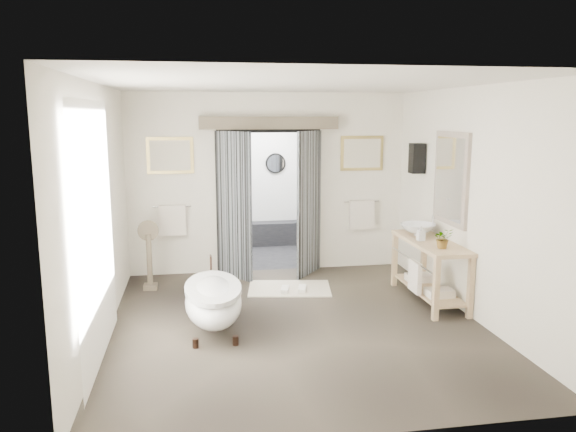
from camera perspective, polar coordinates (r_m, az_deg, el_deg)
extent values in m
plane|color=#484033|center=(7.06, 0.82, -10.91)|extent=(5.00, 5.00, 0.00)
cube|color=silver|center=(4.29, 6.87, -4.67)|extent=(4.50, 0.02, 2.90)
cube|color=silver|center=(6.65, -18.59, 0.21)|extent=(0.02, 5.00, 2.90)
cube|color=silver|center=(7.41, 18.24, 1.22)|extent=(0.02, 5.00, 2.90)
cube|color=silver|center=(9.04, -11.61, 3.08)|extent=(1.45, 0.02, 2.90)
cube|color=silver|center=(9.43, 7.26, 3.50)|extent=(1.45, 0.02, 2.90)
cube|color=silver|center=(9.05, -2.02, 10.59)|extent=(1.60, 0.02, 0.60)
cube|color=silver|center=(6.59, 0.88, 13.32)|extent=(4.50, 5.00, 0.02)
cube|color=white|center=(6.08, -18.94, -1.67)|extent=(0.02, 2.20, 2.70)
cube|color=gray|center=(7.87, 16.24, 3.67)|extent=(0.05, 0.95, 1.25)
cube|color=silver|center=(7.86, 16.05, 3.67)|extent=(0.01, 0.80, 1.10)
cube|color=black|center=(8.70, 12.98, 5.73)|extent=(0.20, 0.20, 0.45)
sphere|color=#FFCC8C|center=(8.70, 12.98, 5.73)|extent=(0.10, 0.10, 0.10)
cube|color=#252529|center=(10.36, -2.65, -3.95)|extent=(2.20, 2.00, 0.01)
cube|color=silver|center=(10.04, -2.77, 9.98)|extent=(2.20, 2.00, 0.02)
cube|color=white|center=(11.11, -3.32, 3.54)|extent=(2.20, 0.02, 2.50)
cube|color=white|center=(10.06, -8.95, 2.73)|extent=(0.02, 2.00, 2.50)
cube|color=white|center=(10.31, 3.38, 3.02)|extent=(0.02, 2.00, 2.50)
cube|color=#252529|center=(11.10, -3.17, -1.83)|extent=(2.00, 0.35, 0.45)
cylinder|color=silver|center=(11.01, -5.40, 5.28)|extent=(0.40, 0.03, 0.40)
cylinder|color=silver|center=(11.10, -1.26, 5.37)|extent=(0.40, 0.03, 0.40)
cube|color=black|center=(9.09, -6.97, 1.34)|extent=(0.07, 0.10, 2.30)
cube|color=black|center=(9.29, 2.94, 1.60)|extent=(0.07, 0.10, 2.30)
cube|color=black|center=(9.05, -2.01, 8.69)|extent=(1.67, 0.10, 0.07)
cube|color=black|center=(8.75, -5.56, 1.03)|extent=(0.51, 0.66, 2.30)
cube|color=black|center=(8.91, 2.16, 1.24)|extent=(0.51, 0.66, 2.30)
cube|color=brown|center=(8.95, -1.93, 9.44)|extent=(2.20, 0.20, 0.20)
cube|color=tan|center=(8.98, -11.88, 6.04)|extent=(0.72, 0.03, 0.57)
cube|color=beige|center=(8.97, -11.89, 6.03)|extent=(0.62, 0.01, 0.47)
cube|color=tan|center=(9.38, 7.51, 6.34)|extent=(0.72, 0.03, 0.57)
cube|color=beige|center=(9.37, 7.54, 6.33)|extent=(0.62, 0.01, 0.47)
cylinder|color=silver|center=(9.03, -11.70, 0.95)|extent=(0.60, 0.02, 0.02)
cube|color=silver|center=(9.05, -11.66, -0.44)|extent=(0.42, 0.08, 0.48)
cylinder|color=silver|center=(9.43, 7.47, 1.47)|extent=(0.60, 0.02, 0.02)
cube|color=silver|center=(9.45, 7.47, 0.13)|extent=(0.42, 0.08, 0.48)
cylinder|color=#301E15|center=(6.45, -9.38, -12.63)|extent=(0.07, 0.07, 0.11)
cylinder|color=#301E15|center=(6.47, -5.36, -12.48)|extent=(0.07, 0.07, 0.11)
cylinder|color=#301E15|center=(7.45, -9.42, -9.46)|extent=(0.07, 0.07, 0.11)
cylinder|color=#301E15|center=(7.46, -5.97, -9.34)|extent=(0.07, 0.07, 0.11)
ellipsoid|color=white|center=(6.85, -7.60, -8.59)|extent=(0.67, 1.51, 0.48)
cylinder|color=#301E15|center=(7.43, -7.84, -4.74)|extent=(0.03, 0.03, 0.20)
cube|color=tan|center=(7.27, 14.83, -7.07)|extent=(0.07, 0.07, 0.85)
cube|color=tan|center=(7.47, 18.07, -6.77)|extent=(0.07, 0.07, 0.85)
cube|color=tan|center=(8.59, 10.79, -4.23)|extent=(0.07, 0.07, 0.85)
cube|color=tan|center=(8.75, 13.62, -4.06)|extent=(0.07, 0.07, 0.85)
cube|color=tan|center=(7.91, 14.29, -2.64)|extent=(0.55, 1.60, 0.05)
cube|color=tan|center=(8.08, 14.08, -7.24)|extent=(0.45, 1.50, 0.03)
cylinder|color=silver|center=(7.86, 12.41, -4.33)|extent=(0.02, 1.40, 0.02)
cube|color=silver|center=(7.78, 12.77, -6.02)|extent=(0.06, 0.34, 0.42)
cube|color=silver|center=(7.76, 15.14, -7.52)|extent=(0.35, 0.25, 0.10)
cube|color=silver|center=(8.37, 13.15, -6.12)|extent=(0.35, 0.25, 0.10)
cube|color=brown|center=(8.62, -13.79, -6.98)|extent=(0.20, 0.20, 0.07)
cylinder|color=brown|center=(8.51, -13.91, -4.31)|extent=(0.08, 0.08, 0.77)
cylinder|color=silver|center=(8.44, -14.02, -1.43)|extent=(0.27, 0.02, 0.27)
cylinder|color=brown|center=(8.42, -14.03, -1.45)|extent=(0.31, 0.01, 0.31)
cube|color=#C8B495|center=(8.39, 0.15, -7.36)|extent=(1.31, 0.98, 0.01)
cube|color=white|center=(8.24, -0.31, -7.45)|extent=(0.17, 0.29, 0.05)
cube|color=white|center=(8.28, 1.44, -7.36)|extent=(0.17, 0.29, 0.05)
imported|color=white|center=(8.19, 13.06, -1.36)|extent=(0.58, 0.58, 0.17)
imported|color=gray|center=(7.48, 15.47, -2.19)|extent=(0.25, 0.22, 0.27)
imported|color=gray|center=(7.87, 13.37, -1.69)|extent=(0.10, 0.10, 0.21)
imported|color=gray|center=(8.50, 12.42, -0.93)|extent=(0.17, 0.17, 0.17)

